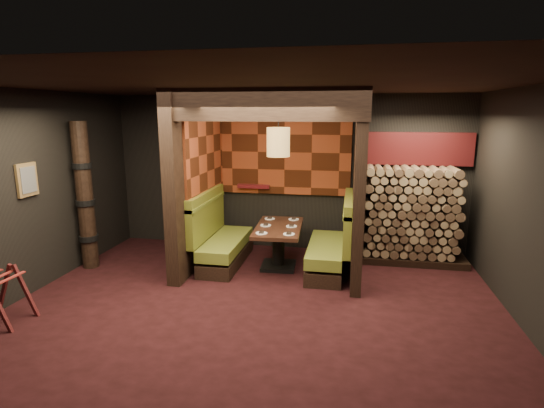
{
  "coord_description": "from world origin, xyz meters",
  "views": [
    {
      "loc": [
        1.16,
        -4.97,
        2.53
      ],
      "look_at": [
        0.0,
        1.3,
        1.15
      ],
      "focal_mm": 28.0,
      "sensor_mm": 36.0,
      "label": 1
    }
  ],
  "objects_px": {
    "totem_column": "(85,197)",
    "firewood_stack": "(415,215)",
    "dining_table": "(279,240)",
    "pendant_lamp": "(278,142)",
    "booth_bench_right": "(333,247)",
    "luggage_rack": "(1,294)",
    "booth_bench_left": "(220,241)"
  },
  "relations": [
    {
      "from": "totem_column",
      "to": "firewood_stack",
      "type": "relative_size",
      "value": 1.39
    },
    {
      "from": "dining_table",
      "to": "pendant_lamp",
      "type": "height_order",
      "value": "pendant_lamp"
    },
    {
      "from": "booth_bench_right",
      "to": "firewood_stack",
      "type": "bearing_deg",
      "value": 27.35
    },
    {
      "from": "dining_table",
      "to": "luggage_rack",
      "type": "bearing_deg",
      "value": -140.77
    },
    {
      "from": "pendant_lamp",
      "to": "luggage_rack",
      "type": "xyz_separation_m",
      "value": [
        -3.02,
        -2.41,
        -1.72
      ]
    },
    {
      "from": "booth_bench_left",
      "to": "totem_column",
      "type": "height_order",
      "value": "totem_column"
    },
    {
      "from": "booth_bench_left",
      "to": "dining_table",
      "type": "distance_m",
      "value": 1.01
    },
    {
      "from": "booth_bench_left",
      "to": "firewood_stack",
      "type": "xyz_separation_m",
      "value": [
        3.25,
        0.7,
        0.42
      ]
    },
    {
      "from": "firewood_stack",
      "to": "pendant_lamp",
      "type": "bearing_deg",
      "value": -161.04
    },
    {
      "from": "firewood_stack",
      "to": "totem_column",
      "type": "bearing_deg",
      "value": -166.81
    },
    {
      "from": "luggage_rack",
      "to": "totem_column",
      "type": "distance_m",
      "value": 2.1
    },
    {
      "from": "pendant_lamp",
      "to": "firewood_stack",
      "type": "height_order",
      "value": "pendant_lamp"
    },
    {
      "from": "booth_bench_left",
      "to": "totem_column",
      "type": "relative_size",
      "value": 0.67
    },
    {
      "from": "booth_bench_left",
      "to": "booth_bench_right",
      "type": "xyz_separation_m",
      "value": [
        1.89,
        0.0,
        0.0
      ]
    },
    {
      "from": "booth_bench_left",
      "to": "pendant_lamp",
      "type": "relative_size",
      "value": 1.61
    },
    {
      "from": "dining_table",
      "to": "totem_column",
      "type": "relative_size",
      "value": 0.58
    },
    {
      "from": "pendant_lamp",
      "to": "firewood_stack",
      "type": "relative_size",
      "value": 0.58
    },
    {
      "from": "dining_table",
      "to": "pendant_lamp",
      "type": "distance_m",
      "value": 1.6
    },
    {
      "from": "booth_bench_left",
      "to": "dining_table",
      "type": "bearing_deg",
      "value": -1.04
    },
    {
      "from": "dining_table",
      "to": "booth_bench_right",
      "type": "bearing_deg",
      "value": 1.19
    },
    {
      "from": "booth_bench_left",
      "to": "dining_table",
      "type": "relative_size",
      "value": 1.16
    },
    {
      "from": "luggage_rack",
      "to": "firewood_stack",
      "type": "distance_m",
      "value": 6.16
    },
    {
      "from": "booth_bench_left",
      "to": "pendant_lamp",
      "type": "distance_m",
      "value": 1.96
    },
    {
      "from": "booth_bench_right",
      "to": "pendant_lamp",
      "type": "xyz_separation_m",
      "value": [
        -0.88,
        -0.07,
        1.68
      ]
    },
    {
      "from": "dining_table",
      "to": "firewood_stack",
      "type": "height_order",
      "value": "firewood_stack"
    },
    {
      "from": "booth_bench_left",
      "to": "firewood_stack",
      "type": "relative_size",
      "value": 0.92
    },
    {
      "from": "firewood_stack",
      "to": "booth_bench_left",
      "type": "bearing_deg",
      "value": -167.83
    },
    {
      "from": "dining_table",
      "to": "firewood_stack",
      "type": "xyz_separation_m",
      "value": [
        2.24,
        0.72,
        0.34
      ]
    },
    {
      "from": "dining_table",
      "to": "pendant_lamp",
      "type": "bearing_deg",
      "value": -90.0
    },
    {
      "from": "pendant_lamp",
      "to": "firewood_stack",
      "type": "bearing_deg",
      "value": 18.96
    },
    {
      "from": "dining_table",
      "to": "totem_column",
      "type": "distance_m",
      "value": 3.22
    },
    {
      "from": "pendant_lamp",
      "to": "luggage_rack",
      "type": "relative_size",
      "value": 1.39
    }
  ]
}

